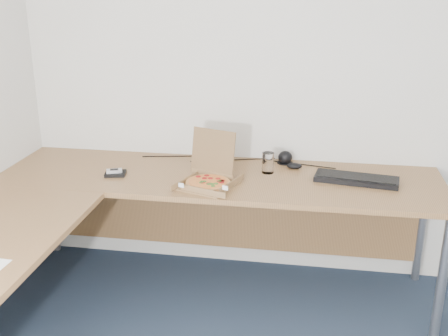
% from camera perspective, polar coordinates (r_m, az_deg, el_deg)
% --- Properties ---
extents(room_shell, '(3.50, 3.50, 2.50)m').
position_cam_1_polar(room_shell, '(1.55, 8.74, -1.49)').
color(room_shell, silver).
rests_on(room_shell, ground).
extents(desk, '(2.50, 2.20, 0.73)m').
position_cam_1_polar(desk, '(2.79, -8.65, -3.97)').
color(desk, brown).
rests_on(desk, ground).
extents(pizza_box, '(0.27, 0.31, 0.27)m').
position_cam_1_polar(pizza_box, '(2.94, -1.64, -1.23)').
color(pizza_box, olive).
rests_on(pizza_box, desk).
extents(drinking_glass, '(0.07, 0.07, 0.12)m').
position_cam_1_polar(drinking_glass, '(3.12, 4.62, 0.55)').
color(drinking_glass, silver).
rests_on(drinking_glass, desk).
extents(keyboard, '(0.47, 0.23, 0.03)m').
position_cam_1_polar(keyboard, '(3.08, 13.70, -1.15)').
color(keyboard, black).
rests_on(keyboard, desk).
extents(mouse, '(0.10, 0.09, 0.03)m').
position_cam_1_polar(mouse, '(3.22, 7.39, 0.23)').
color(mouse, black).
rests_on(mouse, desk).
extents(wallet, '(0.13, 0.11, 0.02)m').
position_cam_1_polar(wallet, '(3.15, -11.31, -0.57)').
color(wallet, black).
rests_on(wallet, desk).
extents(phone, '(0.10, 0.07, 0.02)m').
position_cam_1_polar(phone, '(3.14, -11.43, -0.31)').
color(phone, '#B2B5BA').
rests_on(phone, wallet).
extents(dome_speaker, '(0.10, 0.10, 0.08)m').
position_cam_1_polar(dome_speaker, '(3.30, 6.43, 1.19)').
color(dome_speaker, black).
rests_on(dome_speaker, desk).
extents(cable_bundle, '(0.57, 0.12, 0.01)m').
position_cam_1_polar(cable_bundle, '(3.34, 0.96, 0.86)').
color(cable_bundle, black).
rests_on(cable_bundle, desk).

